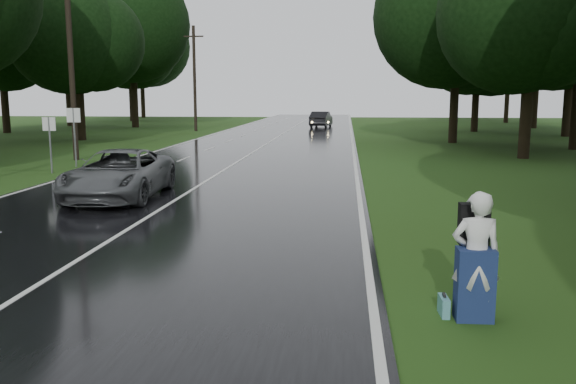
% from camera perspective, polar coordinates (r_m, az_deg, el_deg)
% --- Properties ---
extents(ground, '(160.00, 160.00, 0.00)m').
position_cam_1_polar(ground, '(11.92, -21.51, -7.62)').
color(ground, '#234514').
rests_on(ground, ground).
extents(road, '(12.00, 140.00, 0.04)m').
position_cam_1_polar(road, '(30.77, -4.48, 3.08)').
color(road, black).
rests_on(road, ground).
extents(lane_center, '(0.12, 140.00, 0.01)m').
position_cam_1_polar(lane_center, '(30.77, -4.49, 3.12)').
color(lane_center, silver).
rests_on(lane_center, road).
extents(grey_car, '(2.85, 5.67, 1.54)m').
position_cam_1_polar(grey_car, '(19.94, -15.83, 1.67)').
color(grey_car, '#4F5154').
rests_on(grey_car, road).
extents(far_car, '(2.26, 5.01, 1.60)m').
position_cam_1_polar(far_car, '(61.57, 3.18, 6.95)').
color(far_car, black).
rests_on(far_car, road).
extents(hitchhiker, '(0.72, 0.65, 1.95)m').
position_cam_1_polar(hitchhiker, '(9.30, 17.48, -6.28)').
color(hitchhiker, silver).
rests_on(hitchhiker, ground).
extents(suitcase, '(0.14, 0.41, 0.29)m').
position_cam_1_polar(suitcase, '(9.57, 14.65, -10.49)').
color(suitcase, teal).
rests_on(suitcase, ground).
extents(utility_pole_mid, '(1.80, 0.28, 10.36)m').
position_cam_1_polar(utility_pole_mid, '(32.71, -19.54, 2.90)').
color(utility_pole_mid, black).
rests_on(utility_pole_mid, ground).
extents(utility_pole_far, '(1.80, 0.28, 9.47)m').
position_cam_1_polar(utility_pole_far, '(56.13, -8.79, 5.77)').
color(utility_pole_far, black).
rests_on(utility_pole_far, ground).
extents(road_sign_a, '(0.57, 0.10, 2.39)m').
position_cam_1_polar(road_sign_a, '(27.54, -21.60, 1.68)').
color(road_sign_a, white).
rests_on(road_sign_a, ground).
extents(road_sign_b, '(0.65, 0.10, 2.72)m').
position_cam_1_polar(road_sign_b, '(29.62, -19.56, 2.29)').
color(road_sign_b, white).
rests_on(road_sign_b, ground).
extents(tree_left_e, '(8.43, 8.43, 13.18)m').
position_cam_1_polar(tree_left_e, '(47.08, -19.10, 4.72)').
color(tree_left_e, black).
rests_on(tree_left_e, ground).
extents(tree_left_f, '(11.34, 11.34, 17.71)m').
position_cam_1_polar(tree_left_f, '(63.89, -14.35, 6.01)').
color(tree_left_f, black).
rests_on(tree_left_f, ground).
extents(tree_right_d, '(8.32, 8.32, 13.00)m').
position_cam_1_polar(tree_right_d, '(33.94, 21.53, 3.00)').
color(tree_right_d, black).
rests_on(tree_right_d, ground).
extents(tree_right_e, '(9.33, 9.33, 14.58)m').
position_cam_1_polar(tree_right_e, '(43.50, 15.42, 4.56)').
color(tree_right_e, black).
rests_on(tree_right_e, ground).
extents(tree_right_f, '(8.31, 8.31, 12.98)m').
position_cam_1_polar(tree_right_f, '(57.18, 17.34, 5.53)').
color(tree_right_f, black).
rests_on(tree_right_f, ground).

